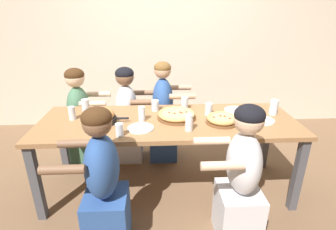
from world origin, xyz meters
TOP-DOWN VIEW (x-y plane):
  - ground_plane at (0.00, 0.00)m, footprint 18.00×18.00m
  - restaurant_back_panel at (0.00, 1.73)m, footprint 10.00×0.06m
  - dining_table at (0.00, 0.00)m, footprint 2.37×0.83m
  - pizza_board_main at (0.08, 0.04)m, footprint 0.36×0.36m
  - pizza_board_second at (0.48, -0.09)m, footprint 0.28×0.28m
  - skillet_bowl at (-0.59, -0.03)m, footprint 0.36×0.25m
  - empty_plate_a at (0.86, -0.06)m, footprint 0.23×0.23m
  - empty_plate_b at (0.70, 0.20)m, footprint 0.24×0.24m
  - empty_plate_c at (-0.24, -0.18)m, footprint 0.23×0.23m
  - cocktail_glass_blue at (-0.12, 0.25)m, footprint 0.07×0.07m
  - drinking_glass_a at (0.18, 0.27)m, footprint 0.07×0.07m
  - drinking_glass_b at (-0.24, 0.00)m, footprint 0.06×0.06m
  - drinking_glass_c at (-0.88, 0.06)m, footprint 0.06×0.06m
  - drinking_glass_d at (0.16, -0.23)m, footprint 0.07×0.07m
  - drinking_glass_e at (1.03, 0.09)m, footprint 0.08×0.08m
  - drinking_glass_f at (0.40, 0.12)m, footprint 0.07×0.07m
  - drinking_glass_g at (-0.41, -0.30)m, footprint 0.06×0.06m
  - drinking_glass_h at (-0.80, 0.23)m, footprint 0.08×0.08m
  - diner_near_midright at (0.51, -0.63)m, footprint 0.51×0.40m
  - diner_far_midleft at (-0.44, 0.63)m, footprint 0.51×0.40m
  - diner_near_midleft at (-0.50, -0.63)m, footprint 0.51×0.40m
  - diner_far_center at (-0.02, 0.63)m, footprint 0.51×0.40m
  - diner_far_left at (-0.99, 0.63)m, footprint 0.51×0.40m

SIDE VIEW (x-z plane):
  - ground_plane at x=0.00m, z-range 0.00..0.00m
  - diner_near_midleft at x=-0.50m, z-range -0.04..1.09m
  - diner_far_midleft at x=-0.44m, z-range -0.04..1.09m
  - diner_far_left at x=-0.99m, z-range -0.04..1.09m
  - diner_near_midright at x=0.51m, z-range -0.04..1.09m
  - diner_far_center at x=-0.02m, z-range -0.05..1.13m
  - dining_table at x=0.00m, z-range 0.30..1.07m
  - empty_plate_b at x=0.70m, z-range 0.76..0.78m
  - empty_plate_a at x=0.86m, z-range 0.76..0.78m
  - empty_plate_c at x=-0.24m, z-range 0.76..0.78m
  - pizza_board_main at x=0.08m, z-range 0.77..0.83m
  - pizza_board_second at x=0.48m, z-range 0.77..0.83m
  - drinking_glass_g at x=-0.41m, z-range 0.76..0.87m
  - cocktail_glass_blue at x=-0.12m, z-range 0.74..0.88m
  - drinking_glass_f at x=0.40m, z-range 0.76..0.87m
  - drinking_glass_c at x=-0.88m, z-range 0.75..0.88m
  - drinking_glass_b at x=-0.24m, z-range 0.75..0.89m
  - skillet_bowl at x=-0.59m, z-range 0.75..0.89m
  - drinking_glass_h at x=-0.80m, z-range 0.76..0.89m
  - drinking_glass_d at x=0.16m, z-range 0.75..0.90m
  - drinking_glass_e at x=1.03m, z-range 0.75..0.90m
  - drinking_glass_a at x=0.18m, z-range 0.76..0.89m
  - restaurant_back_panel at x=0.00m, z-range 0.00..3.20m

